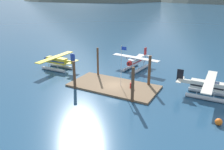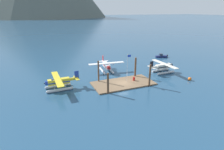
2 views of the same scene
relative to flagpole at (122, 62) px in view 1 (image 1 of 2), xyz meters
The scene contains 12 objects.
ground_plane 4.77m from the flagpole, 163.79° to the right, with size 1200.00×1200.00×0.00m, color navy.
dock_platform 4.63m from the flagpole, 163.79° to the right, with size 15.00×7.45×0.30m, color brown.
piling_near_left 8.18m from the flagpole, 149.44° to the right, with size 0.47×0.47×4.69m, color brown.
piling_near_right 5.87m from the flagpole, 47.18° to the right, with size 0.46×0.46×5.35m, color brown.
piling_far_left 7.40m from the flagpole, 155.22° to the left, with size 0.38×0.38×5.56m, color brown.
piling_far_right 5.13m from the flagpole, 36.38° to the left, with size 0.49×0.49×5.40m, color brown.
flagpole is the anchor object (origin of this frame).
fuel_drum 4.27m from the flagpole, ahead, with size 0.62×0.62×0.88m.
mooring_buoy 16.87m from the flagpole, 17.65° to the right, with size 0.88×0.88×0.88m, color orange.
seaplane_cream_stbd_fwd 13.80m from the flagpole, 12.33° to the left, with size 7.98×10.42×3.84m.
seaplane_yellow_port_fwd 16.71m from the flagpole, behind, with size 7.98×10.43×3.84m.
seaplane_white_bow_centre 10.74m from the flagpole, 99.25° to the left, with size 10.49×7.95×3.84m.
Camera 1 is at (16.89, -31.90, 15.21)m, focal length 36.55 mm.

